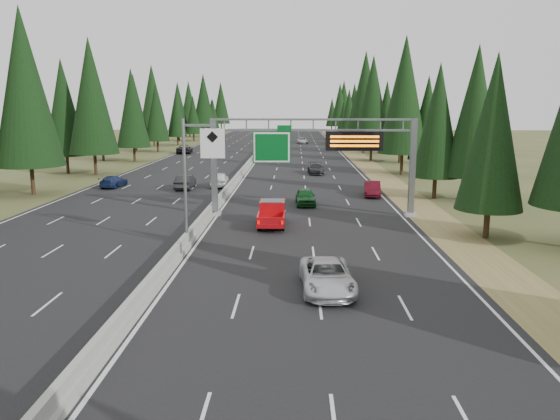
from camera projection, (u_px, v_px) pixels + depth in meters
The scene contains 19 objects.
road at pixel (253, 161), 88.73m from camera, with size 32.00×260.00×0.08m, color black.
shoulder_right at pixel (363, 161), 88.25m from camera, with size 3.60×260.00×0.06m, color olive.
shoulder_left at pixel (145, 161), 89.22m from camera, with size 3.60×260.00×0.06m, color #3E4922.
median_barrier at pixel (253, 159), 88.66m from camera, with size 0.70×260.00×0.85m.
sign_gantry at pixel (321, 152), 43.21m from camera, with size 16.75×0.98×7.80m.
hov_sign_pole at pixel (194, 173), 33.80m from camera, with size 2.80×0.50×8.00m.
tree_row_right at pixel (404, 103), 76.12m from camera, with size 12.06×241.32×18.98m.
tree_row_left at pixel (76, 102), 72.06m from camera, with size 12.29×239.78×18.87m.
silver_minivan at pixel (327, 276), 26.15m from camera, with size 2.42×5.26×1.46m, color silver.
red_pickup at pixel (272, 212), 40.78m from camera, with size 1.94×5.42×1.77m.
car_ahead_green at pixel (305, 197), 49.10m from camera, with size 1.73×4.30×1.46m, color #124F1C.
car_ahead_dkred at pixel (372, 189), 53.82m from camera, with size 1.53×4.39×1.45m, color #4E0B16.
car_ahead_dkgrey at pixel (316, 169), 71.53m from camera, with size 1.93×4.76×1.38m, color black.
car_ahead_white at pixel (302, 141), 130.09m from camera, with size 2.31×5.01×1.39m, color silver.
car_ahead_far at pixel (275, 136), 146.22m from camera, with size 1.88×4.67×1.59m, color black.
car_onc_near at pixel (185, 182), 58.41m from camera, with size 1.61×4.61×1.52m, color black.
car_onc_blue at pixel (113, 181), 59.78m from camera, with size 1.78×4.39×1.27m, color navy.
car_onc_white at pixel (219, 179), 60.14m from camera, with size 1.91×4.74×1.61m, color white.
car_onc_far at pixel (185, 149), 102.91m from camera, with size 2.66×5.76×1.60m, color black.
Camera 1 is at (6.86, -8.50, 8.82)m, focal length 35.00 mm.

